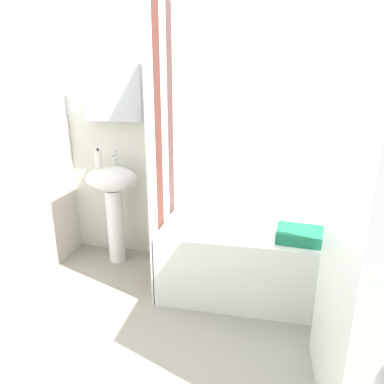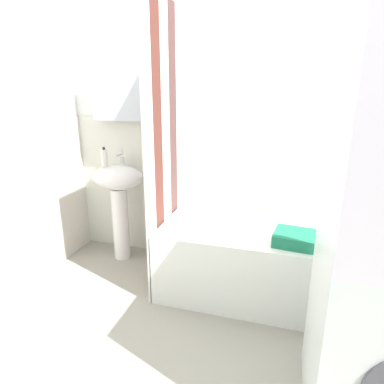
% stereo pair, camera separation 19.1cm
% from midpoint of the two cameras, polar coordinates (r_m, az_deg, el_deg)
% --- Properties ---
extents(ground_plane, '(4.80, 5.60, 0.04)m').
position_cam_midpoint_polar(ground_plane, '(2.00, 3.21, -29.12)').
color(ground_plane, gray).
extents(wall_back_tiled, '(3.60, 0.18, 2.40)m').
position_cam_midpoint_polar(wall_back_tiled, '(2.66, 6.38, 10.87)').
color(wall_back_tiled, white).
rests_on(wall_back_tiled, ground_plane).
extents(sink, '(0.44, 0.34, 0.83)m').
position_cam_midpoint_polar(sink, '(2.83, -15.27, -0.21)').
color(sink, white).
rests_on(sink, ground_plane).
extents(faucet, '(0.03, 0.12, 0.12)m').
position_cam_midpoint_polar(faucet, '(2.83, -14.97, 5.73)').
color(faucet, silver).
rests_on(faucet, sink).
extents(soap_dispenser, '(0.05, 0.05, 0.15)m').
position_cam_midpoint_polar(soap_dispenser, '(2.77, -17.69, 5.41)').
color(soap_dispenser, white).
rests_on(soap_dispenser, sink).
extents(bathtub, '(1.63, 0.75, 0.50)m').
position_cam_midpoint_polar(bathtub, '(2.51, 12.24, -11.14)').
color(bathtub, white).
rests_on(bathtub, ground_plane).
extents(shower_curtain, '(0.01, 0.75, 2.00)m').
position_cam_midpoint_polar(shower_curtain, '(2.38, -7.05, 6.75)').
color(shower_curtain, white).
rests_on(shower_curtain, ground_plane).
extents(lotion_bottle, '(0.05, 0.05, 0.18)m').
position_cam_midpoint_polar(lotion_bottle, '(2.75, 27.70, -2.60)').
color(lotion_bottle, '#C3466D').
rests_on(lotion_bottle, bathtub).
extents(shampoo_bottle, '(0.06, 0.06, 0.19)m').
position_cam_midpoint_polar(shampoo_bottle, '(2.73, 25.17, -2.34)').
color(shampoo_bottle, white).
rests_on(shampoo_bottle, bathtub).
extents(body_wash_bottle, '(0.07, 0.07, 0.23)m').
position_cam_midpoint_polar(body_wash_bottle, '(2.69, 23.37, -1.82)').
color(body_wash_bottle, gold).
rests_on(body_wash_bottle, bathtub).
extents(towel_folded, '(0.32, 0.26, 0.07)m').
position_cam_midpoint_polar(towel_folded, '(2.20, 15.75, -7.15)').
color(towel_folded, '#1E7753').
rests_on(towel_folded, bathtub).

